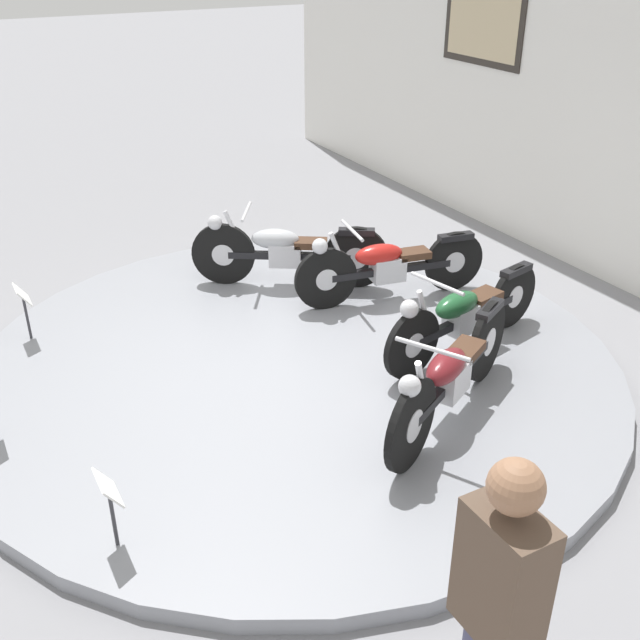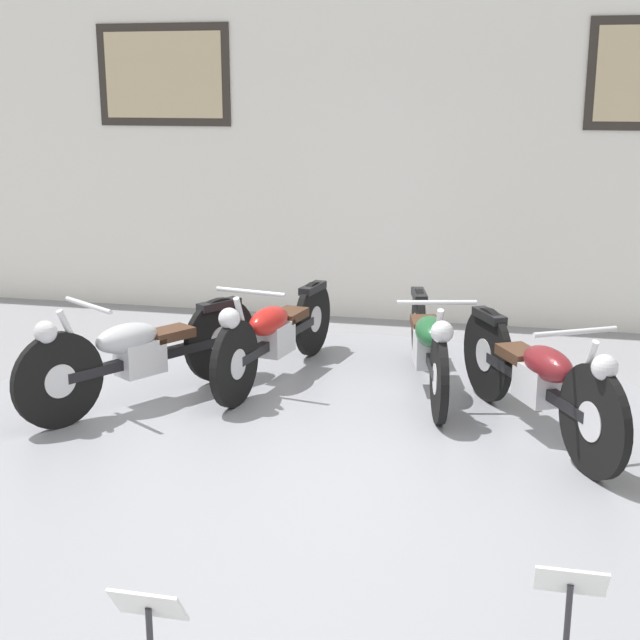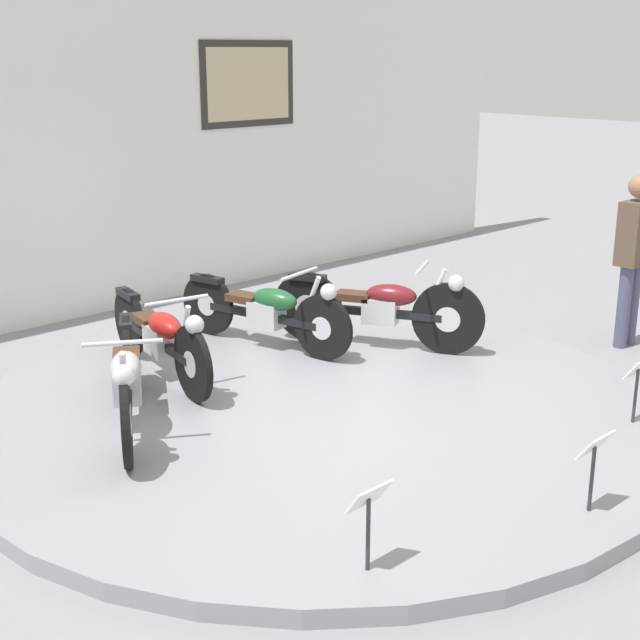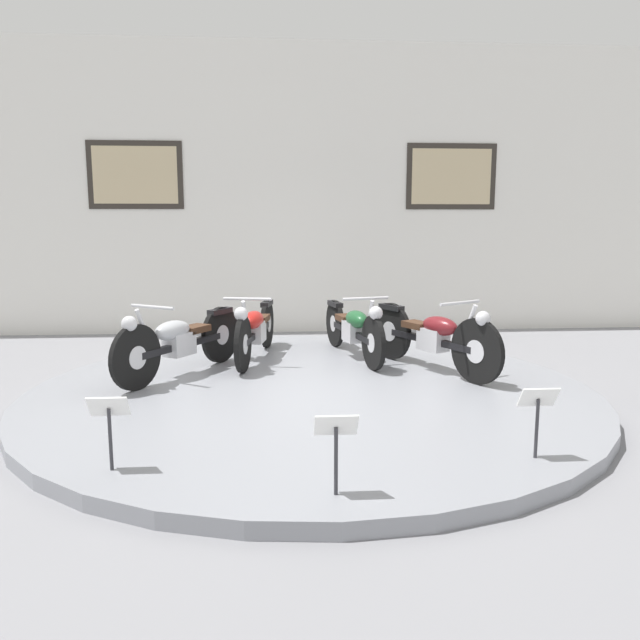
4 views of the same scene
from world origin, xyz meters
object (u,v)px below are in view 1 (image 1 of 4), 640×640
(motorcycle_red, at_px, (388,264))
(info_placard_front_left, at_px, (24,301))
(visitor_standing, at_px, (497,605))
(motorcycle_green, at_px, (463,313))
(motorcycle_silver, at_px, (285,250))
(info_placard_front_right, at_px, (110,497))
(motorcycle_maroon, at_px, (451,374))

(motorcycle_red, relative_size, info_placard_front_left, 3.79)
(visitor_standing, bearing_deg, motorcycle_green, 143.30)
(motorcycle_silver, distance_m, visitor_standing, 4.99)
(motorcycle_green, relative_size, info_placard_front_right, 3.74)
(motorcycle_silver, height_order, info_placard_front_right, motorcycle_silver)
(info_placard_front_left, xyz_separation_m, visitor_standing, (4.86, 1.13, 0.47))
(motorcycle_silver, xyz_separation_m, info_placard_front_right, (2.80, -2.51, -0.02))
(motorcycle_maroon, distance_m, info_placard_front_left, 3.76)
(visitor_standing, bearing_deg, motorcycle_silver, 163.83)
(info_placard_front_right, bearing_deg, info_placard_front_left, 180.00)
(motorcycle_green, xyz_separation_m, motorcycle_maroon, (0.77, -0.72, 0.03))
(motorcycle_silver, distance_m, motorcycle_green, 2.07)
(motorcycle_green, xyz_separation_m, info_placard_front_right, (0.86, -3.24, -0.00))
(motorcycle_silver, relative_size, visitor_standing, 1.02)
(motorcycle_silver, bearing_deg, motorcycle_green, 20.45)
(motorcycle_red, relative_size, info_placard_front_right, 3.79)
(info_placard_front_left, bearing_deg, visitor_standing, 13.11)
(motorcycle_maroon, relative_size, info_placard_front_left, 3.51)
(motorcycle_red, height_order, visitor_standing, visitor_standing)
(info_placard_front_left, height_order, visitor_standing, visitor_standing)
(info_placard_front_right, distance_m, visitor_standing, 2.32)
(motorcycle_silver, height_order, motorcycle_red, motorcycle_silver)
(motorcycle_silver, relative_size, info_placard_front_left, 3.36)
(motorcycle_maroon, bearing_deg, info_placard_front_left, -138.06)
(info_placard_front_left, relative_size, visitor_standing, 0.30)
(info_placard_front_left, height_order, info_placard_front_right, same)
(motorcycle_red, distance_m, motorcycle_maroon, 2.07)
(motorcycle_red, height_order, info_placard_front_left, motorcycle_red)
(motorcycle_red, relative_size, motorcycle_green, 1.01)
(motorcycle_maroon, xyz_separation_m, info_placard_front_right, (0.09, -2.51, -0.03))
(motorcycle_green, relative_size, motorcycle_maroon, 1.07)
(motorcycle_red, relative_size, visitor_standing, 1.15)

